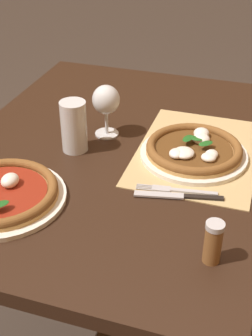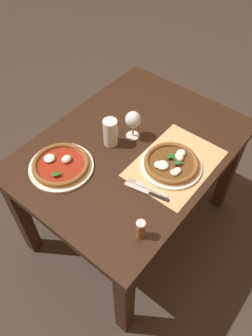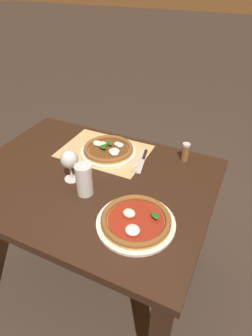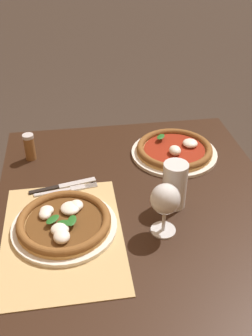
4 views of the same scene
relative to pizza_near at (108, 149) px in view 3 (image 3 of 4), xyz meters
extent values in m
plane|color=#382D26|center=(-0.01, 0.23, -0.76)|extent=(24.00, 24.00, 0.00)
cube|color=black|center=(-0.01, 0.23, -0.04)|extent=(1.15, 0.86, 0.04)
cube|color=black|center=(-0.53, -0.14, -0.41)|extent=(0.07, 0.07, 0.70)
cube|color=black|center=(0.51, -0.14, -0.41)|extent=(0.07, 0.07, 0.70)
cube|color=tan|center=(0.03, -0.01, -0.02)|extent=(0.46, 0.33, 0.00)
cylinder|color=silver|center=(0.00, 0.00, -0.01)|extent=(0.29, 0.29, 0.01)
cylinder|color=tan|center=(0.00, 0.00, 0.00)|extent=(0.26, 0.26, 0.01)
torus|color=brown|center=(0.00, 0.00, 0.01)|extent=(0.26, 0.26, 0.02)
cylinder|color=brown|center=(0.00, 0.00, 0.00)|extent=(0.21, 0.21, 0.00)
ellipsoid|color=white|center=(0.04, -0.01, 0.01)|extent=(0.05, 0.05, 0.02)
ellipsoid|color=white|center=(-0.05, 0.04, 0.01)|extent=(0.04, 0.04, 0.02)
ellipsoid|color=white|center=(-0.04, 0.02, 0.01)|extent=(0.06, 0.06, 0.02)
ellipsoid|color=white|center=(-0.05, -0.05, 0.01)|extent=(0.04, 0.04, 0.02)
ellipsoid|color=white|center=(0.07, -0.01, 0.02)|extent=(0.05, 0.04, 0.03)
ellipsoid|color=white|center=(-0.03, -0.05, 0.01)|extent=(0.04, 0.03, 0.02)
ellipsoid|color=#1E5B1E|center=(0.01, -0.03, 0.02)|extent=(0.05, 0.05, 0.00)
ellipsoid|color=#1E5B1E|center=(0.03, 0.00, 0.02)|extent=(0.03, 0.05, 0.00)
ellipsoid|color=#1E5B1E|center=(0.02, 0.02, 0.02)|extent=(0.05, 0.03, 0.00)
cylinder|color=silver|center=(-0.33, 0.40, -0.02)|extent=(0.31, 0.31, 0.01)
cylinder|color=tan|center=(-0.33, 0.40, -0.01)|extent=(0.27, 0.27, 0.01)
torus|color=brown|center=(-0.33, 0.40, 0.00)|extent=(0.27, 0.27, 0.02)
cylinder|color=maroon|center=(-0.33, 0.40, 0.00)|extent=(0.22, 0.22, 0.00)
ellipsoid|color=white|center=(-0.35, 0.46, 0.01)|extent=(0.06, 0.05, 0.03)
ellipsoid|color=white|center=(-0.30, 0.39, 0.01)|extent=(0.05, 0.04, 0.03)
ellipsoid|color=#1E5B1E|center=(-0.40, 0.36, 0.02)|extent=(0.05, 0.05, 0.00)
cylinder|color=silver|center=(0.05, 0.27, -0.02)|extent=(0.07, 0.07, 0.00)
cylinder|color=silver|center=(0.05, 0.27, 0.01)|extent=(0.01, 0.01, 0.06)
ellipsoid|color=silver|center=(0.05, 0.27, 0.09)|extent=(0.08, 0.08, 0.08)
ellipsoid|color=#C17019|center=(0.05, 0.27, 0.08)|extent=(0.07, 0.07, 0.05)
cylinder|color=silver|center=(-0.06, 0.33, 0.05)|extent=(0.07, 0.07, 0.15)
cylinder|color=black|center=(-0.06, 0.33, 0.04)|extent=(0.07, 0.07, 0.12)
cylinder|color=silver|center=(-0.06, 0.33, 0.10)|extent=(0.07, 0.07, 0.02)
cube|color=#B7B7BC|center=(-0.17, -0.03, -0.02)|extent=(0.03, 0.12, 0.00)
cube|color=#B7B7BC|center=(-0.18, 0.05, -0.02)|extent=(0.03, 0.05, 0.00)
cylinder|color=#B7B7BC|center=(-0.18, 0.09, -0.02)|extent=(0.01, 0.04, 0.00)
cylinder|color=#B7B7BC|center=(-0.18, 0.09, -0.02)|extent=(0.01, 0.04, 0.00)
cylinder|color=#B7B7BC|center=(-0.19, 0.09, -0.02)|extent=(0.01, 0.04, 0.00)
cylinder|color=#B7B7BC|center=(-0.19, 0.09, -0.02)|extent=(0.01, 0.04, 0.00)
cube|color=black|center=(-0.18, -0.06, -0.02)|extent=(0.03, 0.10, 0.01)
cube|color=#B7B7BC|center=(-0.20, 0.05, -0.02)|extent=(0.04, 0.12, 0.00)
cylinder|color=brown|center=(-0.38, -0.11, 0.02)|extent=(0.04, 0.04, 0.08)
cylinder|color=#BCBCC1|center=(-0.38, -0.11, 0.07)|extent=(0.04, 0.04, 0.01)
camera|label=1|loc=(-1.09, -0.16, 0.66)|focal=50.00mm
camera|label=2|loc=(-0.92, -0.47, 1.16)|focal=35.00mm
camera|label=3|loc=(-0.62, 1.09, 0.79)|focal=30.00mm
camera|label=4|loc=(0.83, 0.05, 0.73)|focal=42.00mm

